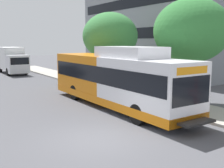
{
  "coord_description": "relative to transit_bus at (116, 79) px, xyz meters",
  "views": [
    {
      "loc": [
        -5.36,
        -9.15,
        3.9
      ],
      "look_at": [
        2.88,
        3.26,
        1.6
      ],
      "focal_mm": 43.72,
      "sensor_mm": 36.0,
      "label": 1
    }
  ],
  "objects": [
    {
      "name": "transit_bus",
      "position": [
        0.0,
        0.0,
        0.0
      ],
      "size": [
        2.58,
        12.25,
        3.65
      ],
      "color": "white",
      "rests_on": "ground"
    },
    {
      "name": "ground_plane",
      "position": [
        -3.75,
        3.83,
        -1.7
      ],
      "size": [
        120.0,
        120.0,
        0.0
      ],
      "primitive_type": "plane",
      "color": "#4C4C51"
    },
    {
      "name": "box_truck_background",
      "position": [
        -0.73,
        21.88,
        0.04
      ],
      "size": [
        2.32,
        7.01,
        3.25
      ],
      "color": "silver",
      "rests_on": "ground"
    },
    {
      "name": "lattice_comm_tower",
      "position": [
        16.07,
        27.77,
        6.41
      ],
      "size": [
        1.1,
        1.1,
        24.75
      ],
      "color": "#B7B7BC",
      "rests_on": "ground"
    },
    {
      "name": "street_tree_near_stop",
      "position": [
        4.27,
        -1.92,
        2.87
      ],
      "size": [
        4.6,
        4.6,
        6.4
      ],
      "color": "#4C3823",
      "rests_on": "sidewalk_curb"
    },
    {
      "name": "street_tree_mid_block",
      "position": [
        3.86,
        6.5,
        2.69
      ],
      "size": [
        4.72,
        4.72,
        6.27
      ],
      "color": "#4C3823",
      "rests_on": "sidewalk_curb"
    },
    {
      "name": "sidewalk_curb",
      "position": [
        3.25,
        1.83,
        -1.63
      ],
      "size": [
        3.0,
        56.0,
        0.14
      ],
      "primitive_type": "cube",
      "color": "#A8A399",
      "rests_on": "ground"
    }
  ]
}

